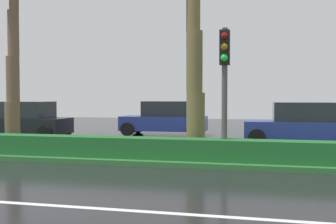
# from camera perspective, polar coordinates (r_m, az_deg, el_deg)

# --- Properties ---
(ground_plane) EXTENTS (90.00, 42.00, 0.10)m
(ground_plane) POSITION_cam_1_polar(r_m,az_deg,el_deg) (14.22, -7.97, -5.81)
(ground_plane) COLOR black
(median_strip) EXTENTS (85.50, 4.00, 0.15)m
(median_strip) POSITION_cam_1_polar(r_m,az_deg,el_deg) (13.28, -9.49, -5.85)
(median_strip) COLOR #2D6B33
(median_strip) RESTS_ON ground_plane
(median_hedge) EXTENTS (76.50, 0.70, 0.60)m
(median_hedge) POSITION_cam_1_polar(r_m,az_deg,el_deg) (11.95, -12.02, -4.95)
(median_hedge) COLOR #1E6028
(median_hedge) RESTS_ON median_strip
(traffic_signal_median_right) EXTENTS (0.28, 0.43, 3.71)m
(traffic_signal_median_right) POSITION_cam_1_polar(r_m,az_deg,el_deg) (10.98, 8.35, 6.25)
(traffic_signal_median_right) COLOR #4C4C47
(traffic_signal_median_right) RESTS_ON median_strip
(car_in_traffic_leading) EXTENTS (4.30, 2.02, 1.72)m
(car_in_traffic_leading) POSITION_cam_1_polar(r_m,az_deg,el_deg) (19.23, -20.51, -1.22)
(car_in_traffic_leading) COLOR black
(car_in_traffic_leading) RESTS_ON ground_plane
(car_in_traffic_second) EXTENTS (4.30, 2.02, 1.72)m
(car_in_traffic_second) POSITION_cam_1_polar(r_m,az_deg,el_deg) (19.63, -0.48, -1.01)
(car_in_traffic_second) COLOR navy
(car_in_traffic_second) RESTS_ON ground_plane
(car_in_traffic_third) EXTENTS (4.30, 2.02, 1.72)m
(car_in_traffic_third) POSITION_cam_1_polar(r_m,az_deg,el_deg) (16.51, 18.88, -1.74)
(car_in_traffic_third) COLOR navy
(car_in_traffic_third) RESTS_ON ground_plane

